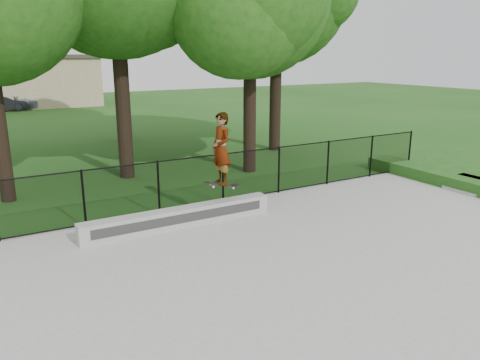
{
  "coord_description": "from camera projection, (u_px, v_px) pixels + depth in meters",
  "views": [
    {
      "loc": [
        -6.26,
        -5.84,
        4.34
      ],
      "look_at": [
        -0.41,
        4.2,
        1.2
      ],
      "focal_mm": 35.0,
      "sensor_mm": 36.0,
      "label": 1
    }
  ],
  "objects": [
    {
      "name": "concrete_slab",
      "position": [
        367.0,
        284.0,
        9.04
      ],
      "size": [
        14.0,
        12.0,
        0.06
      ],
      "primitive_type": "cube",
      "color": "#9D9C98",
      "rests_on": "ground"
    },
    {
      "name": "distant_building",
      "position": [
        21.0,
        81.0,
        39.21
      ],
      "size": [
        12.4,
        6.4,
        4.3
      ],
      "color": "#C8BD8D",
      "rests_on": "ground"
    },
    {
      "name": "grind_ledge",
      "position": [
        180.0,
        217.0,
        11.96
      ],
      "size": [
        5.09,
        0.4,
        0.48
      ],
      "primitive_type": "cube",
      "color": "#AAABA5",
      "rests_on": "concrete_slab"
    },
    {
      "name": "car_c",
      "position": [
        39.0,
        101.0,
        38.29
      ],
      "size": [
        4.1,
        2.4,
        1.21
      ],
      "primitive_type": "imported",
      "rotation": [
        0.0,
        0.0,
        1.76
      ],
      "color": "gray",
      "rests_on": "ground"
    },
    {
      "name": "concrete_steps",
      "position": [
        471.0,
        186.0,
        15.19
      ],
      "size": [
        1.07,
        1.2,
        0.45
      ],
      "color": "#9D9C98",
      "rests_on": "ground"
    },
    {
      "name": "ground",
      "position": [
        367.0,
        286.0,
        9.05
      ],
      "size": [
        100.0,
        100.0,
        0.0
      ],
      "primitive_type": "plane",
      "color": "#1C5016",
      "rests_on": "ground"
    },
    {
      "name": "skater_airborne",
      "position": [
        221.0,
        150.0,
        12.13
      ],
      "size": [
        0.82,
        0.7,
        2.08
      ],
      "color": "black",
      "rests_on": "ground"
    },
    {
      "name": "chainlink_fence",
      "position": [
        223.0,
        178.0,
        13.76
      ],
      "size": [
        16.06,
        0.06,
        1.5
      ],
      "color": "black",
      "rests_on": "concrete_slab"
    },
    {
      "name": "car_b",
      "position": [
        1.0,
        104.0,
        36.19
      ],
      "size": [
        3.56,
        1.88,
        1.23
      ],
      "primitive_type": "imported",
      "rotation": [
        0.0,
        0.0,
        1.75
      ],
      "color": "black",
      "rests_on": "ground"
    }
  ]
}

